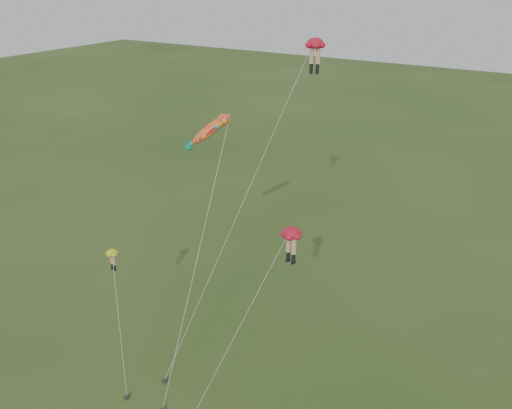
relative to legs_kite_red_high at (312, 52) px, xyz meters
The scene contains 5 objects.
ground 26.06m from the legs_kite_red_high, 107.05° to the right, with size 300.00×300.00×0.00m, color #2A4418.
legs_kite_red_high is the anchor object (origin of this frame).
legs_kite_red_mid 14.00m from the legs_kite_red_high, 69.00° to the right, with size 5.71×5.93×14.00m.
legs_kite_yellow 20.96m from the legs_kite_red_high, 135.17° to the right, with size 5.05×4.79×8.96m.
fish_kite 9.00m from the legs_kite_red_high, 134.89° to the right, with size 3.29×10.58×19.09m.
Camera 1 is at (21.87, -24.74, 28.57)m, focal length 40.00 mm.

